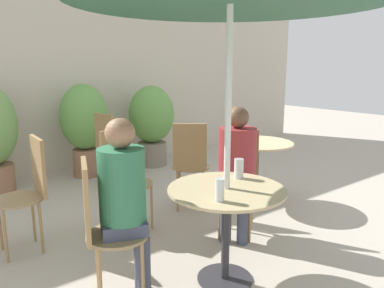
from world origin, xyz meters
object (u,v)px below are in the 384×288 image
bistro_chair_0 (238,172)px  bistro_chair_2 (123,171)px  bistro_chair_3 (111,144)px  cafe_table_near (226,208)px  bistro_chair_4 (190,159)px  cafe_table_far (256,155)px  beer_glass_1 (239,169)px  potted_plant_2 (152,120)px  seated_person_0 (237,161)px  potted_plant_1 (84,122)px  bistro_chair_5 (29,184)px  beer_glass_0 (220,190)px  bistro_chair_1 (101,220)px  seated_person_1 (125,193)px

bistro_chair_0 → bistro_chair_2: bearing=-169.9°
bistro_chair_2 → bistro_chair_3: same height
cafe_table_near → bistro_chair_4: 1.37m
cafe_table_far → beer_glass_1: (-1.13, -0.86, 0.23)m
bistro_chair_0 → potted_plant_2: (0.62, 2.55, 0.14)m
bistro_chair_4 → seated_person_0: (-0.07, -0.77, 0.14)m
potted_plant_2 → potted_plant_1: bearing=176.3°
bistro_chair_5 → potted_plant_1: size_ratio=0.74×
beer_glass_0 → beer_glass_1: bearing=32.5°
cafe_table_near → bistro_chair_5: bistro_chair_5 is taller
cafe_table_near → bistro_chair_1: bistro_chair_1 is taller
seated_person_0 → seated_person_1: bearing=-120.1°
bistro_chair_3 → potted_plant_2: 1.21m
beer_glass_1 → cafe_table_near: bearing=-152.9°
seated_person_0 → potted_plant_1: size_ratio=0.92×
bistro_chair_1 → seated_person_0: seated_person_0 is taller
beer_glass_1 → seated_person_1: bearing=172.3°
bistro_chair_0 → beer_glass_0: bistro_chair_0 is taller
bistro_chair_2 → beer_glass_0: (-0.04, -1.41, 0.20)m
bistro_chair_5 → potted_plant_1: (1.21, 1.81, 0.19)m
bistro_chair_0 → bistro_chair_4: size_ratio=1.00×
cafe_table_near → bistro_chair_2: 1.26m
bistro_chair_3 → bistro_chair_5: same height
bistro_chair_1 → seated_person_1: (0.14, -0.05, 0.17)m
cafe_table_near → cafe_table_far: 1.68m
cafe_table_near → seated_person_0: bearing=40.1°
bistro_chair_0 → cafe_table_near: bearing=-90.0°
potted_plant_2 → bistro_chair_1: bearing=-126.7°
bistro_chair_3 → bistro_chair_2: bearing=148.4°
potted_plant_1 → potted_plant_2: (1.05, -0.07, -0.05)m
cafe_table_near → bistro_chair_3: 2.46m
bistro_chair_2 → potted_plant_2: size_ratio=0.78×
bistro_chair_1 → bistro_chair_3: 2.41m
bistro_chair_0 → bistro_chair_3: bearing=151.6°
bistro_chair_2 → bistro_chair_4: same height
bistro_chair_4 → seated_person_1: 1.62m
bistro_chair_4 → seated_person_0: bearing=125.5°
seated_person_1 → potted_plant_2: bearing=-14.3°
bistro_chair_5 → seated_person_0: bearing=61.6°
cafe_table_near → bistro_chair_5: 1.68m
bistro_chair_0 → beer_glass_0: (-0.87, -0.72, 0.20)m
cafe_table_far → beer_glass_1: size_ratio=5.33×
seated_person_0 → beer_glass_1: seated_person_0 is taller
cafe_table_far → beer_glass_0: (-1.57, -1.14, 0.23)m
seated_person_1 → potted_plant_2: 3.46m
cafe_table_far → potted_plant_2: size_ratio=0.65×
bistro_chair_2 → potted_plant_2: 2.35m
beer_glass_1 → potted_plant_1: size_ratio=0.12×
potted_plant_2 → bistro_chair_4: bearing=-109.6°
cafe_table_far → bistro_chair_1: bistro_chair_1 is taller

